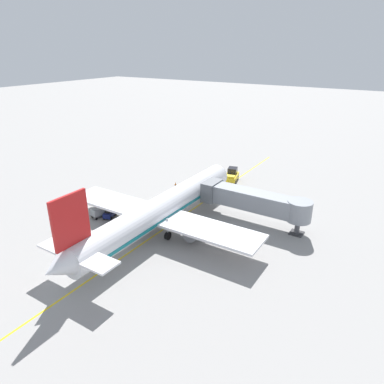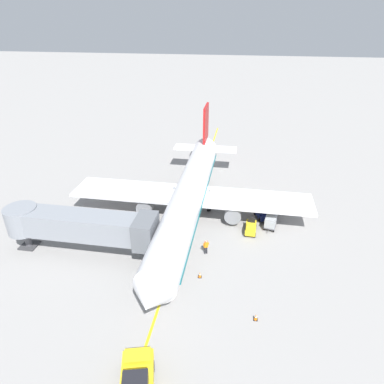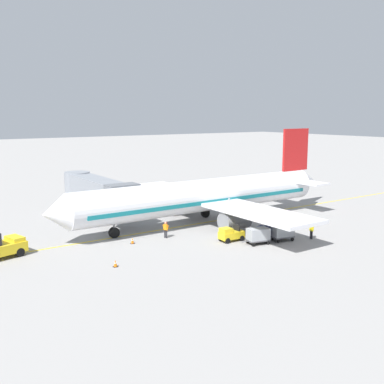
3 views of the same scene
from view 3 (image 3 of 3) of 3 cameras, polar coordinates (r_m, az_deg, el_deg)
The scene contains 12 objects.
ground_plane at distance 52.15m, azimuth -0.05°, elevation -4.13°, with size 400.00×400.00×0.00m, color gray.
gate_lead_in_line at distance 52.15m, azimuth -0.05°, elevation -4.12°, with size 0.24×80.00×0.01m, color gold.
parked_airliner at distance 52.42m, azimuth 1.63°, elevation -0.50°, with size 30.02×37.21×10.63m.
jet_bridge at distance 56.57m, azimuth -11.86°, elevation 0.33°, with size 16.25×3.50×4.98m.
baggage_tug_lead at distance 45.56m, azimuth 4.87°, elevation -5.29°, with size 1.39×2.55×1.62m.
baggage_tug_trailing at distance 46.77m, azimuth 9.19°, elevation -4.99°, with size 2.01×2.76×1.62m.
baggage_cart_front at distance 44.78m, azimuth 8.30°, elevation -5.32°, with size 1.70×2.98×1.58m.
baggage_cart_second_in_train at distance 46.41m, azimuth 11.27°, elevation -4.87°, with size 1.70×2.98×1.58m.
ground_crew_wing_walker at distance 46.55m, azimuth -3.32°, elevation -4.64°, with size 0.68×0.42×1.69m.
ground_crew_loader at distance 47.68m, azimuth 14.76°, elevation -4.61°, with size 0.73×0.30×1.69m.
safety_cone_nose_left at distance 45.05m, azimuth -7.48°, elevation -6.07°, with size 0.36×0.36×0.59m.
safety_cone_nose_right at distance 38.62m, azimuth -9.59°, elevation -8.84°, with size 0.36×0.36×0.59m.
Camera 3 is at (-41.70, 28.71, 12.51)m, focal length 42.52 mm.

